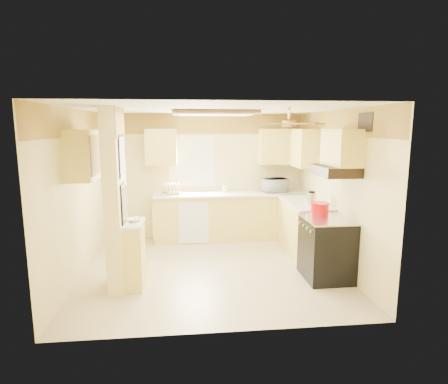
{
  "coord_description": "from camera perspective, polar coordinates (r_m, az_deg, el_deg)",
  "views": [
    {
      "loc": [
        -0.41,
        -5.68,
        2.24
      ],
      "look_at": [
        0.24,
        0.35,
        1.18
      ],
      "focal_mm": 30.0,
      "sensor_mm": 36.0,
      "label": 1
    }
  ],
  "objects": [
    {
      "name": "range_hood",
      "position": [
        5.6,
        16.54,
        3.14
      ],
      "size": [
        0.5,
        0.76,
        0.14
      ],
      "primitive_type": "cube",
      "color": "black",
      "rests_on": "upper_cab_over_stove"
    },
    {
      "name": "upper_cab_left_wall",
      "position": [
        5.63,
        -20.76,
        5.29
      ],
      "size": [
        0.35,
        0.75,
        0.7
      ],
      "primitive_type": "cube",
      "color": "#F5DF73",
      "rests_on": "wall_left"
    },
    {
      "name": "countertop_back",
      "position": [
        7.45,
        1.0,
        -0.31
      ],
      "size": [
        3.04,
        0.64,
        0.04
      ],
      "primitive_type": "cube",
      "color": "white",
      "rests_on": "lower_cabinets_back"
    },
    {
      "name": "dishwasher_panel",
      "position": [
        7.2,
        -4.66,
        -4.68
      ],
      "size": [
        0.58,
        0.02,
        0.8
      ],
      "primitive_type": "cube",
      "color": "white",
      "rests_on": "lower_cabinets_back"
    },
    {
      "name": "ceiling_light_panel",
      "position": [
        6.21,
        -1.43,
        11.89
      ],
      "size": [
        1.35,
        0.95,
        0.06
      ],
      "color": "brown",
      "rests_on": "ceiling"
    },
    {
      "name": "upper_cab_right",
      "position": [
        7.29,
        11.82,
        6.63
      ],
      "size": [
        0.35,
        1.0,
        0.7
      ],
      "primitive_type": "cube",
      "color": "#F5DF73",
      "rests_on": "wall_right"
    },
    {
      "name": "countertop_right",
      "position": [
        6.75,
        12.13,
        -1.59
      ],
      "size": [
        0.64,
        1.44,
        0.04
      ],
      "primitive_type": "cube",
      "color": "white",
      "rests_on": "lower_cabinets_right"
    },
    {
      "name": "wall_front",
      "position": [
        3.93,
        0.08,
        -4.68
      ],
      "size": [
        4.0,
        0.0,
        4.0
      ],
      "primitive_type": "plane",
      "rotation": [
        -1.57,
        0.0,
        0.0
      ],
      "color": "beige",
      "rests_on": "floor"
    },
    {
      "name": "dutch_oven",
      "position": [
        5.86,
        14.39,
        -2.49
      ],
      "size": [
        0.29,
        0.29,
        0.19
      ],
      "color": "red",
      "rests_on": "stove"
    },
    {
      "name": "kettle",
      "position": [
        6.45,
        13.2,
        -0.97
      ],
      "size": [
        0.16,
        0.16,
        0.24
      ],
      "color": "silver",
      "rests_on": "countertop_right"
    },
    {
      "name": "window",
      "position": [
        7.6,
        -4.9,
        4.66
      ],
      "size": [
        0.92,
        0.02,
        1.02
      ],
      "color": "white",
      "rests_on": "wall_back"
    },
    {
      "name": "utensil_crock",
      "position": [
        7.56,
        0.13,
        0.51
      ],
      "size": [
        0.1,
        0.1,
        0.2
      ],
      "color": "white",
      "rests_on": "countertop_back"
    },
    {
      "name": "upper_cab_back_right",
      "position": [
        7.67,
        8.76,
        6.88
      ],
      "size": [
        0.9,
        0.35,
        0.7
      ],
      "primitive_type": "cube",
      "color": "#F5DF73",
      "rests_on": "wall_back"
    },
    {
      "name": "microwave",
      "position": [
        7.63,
        7.77,
        1.03
      ],
      "size": [
        0.54,
        0.41,
        0.27
      ],
      "primitive_type": "imported",
      "rotation": [
        0.0,
        0.0,
        3.3
      ],
      "color": "white",
      "rests_on": "countertop_back"
    },
    {
      "name": "ledge_top",
      "position": [
        5.35,
        -13.7,
        -4.67
      ],
      "size": [
        0.28,
        0.58,
        0.04
      ],
      "primitive_type": "cube",
      "color": "white",
      "rests_on": "partition_ledge"
    },
    {
      "name": "bowl",
      "position": [
        5.37,
        -13.43,
        -4.13
      ],
      "size": [
        0.24,
        0.24,
        0.05
      ],
      "primitive_type": "imported",
      "rotation": [
        0.0,
        0.0,
        0.35
      ],
      "color": "white",
      "rests_on": "ledge_top"
    },
    {
      "name": "ceiling",
      "position": [
        5.7,
        -2.03,
        12.51
      ],
      "size": [
        4.0,
        4.0,
        0.0
      ],
      "primitive_type": "plane",
      "rotation": [
        3.14,
        0.0,
        0.0
      ],
      "color": "white",
      "rests_on": "wall_back"
    },
    {
      "name": "stove",
      "position": [
        5.82,
        15.33,
        -8.28
      ],
      "size": [
        0.68,
        0.77,
        0.92
      ],
      "color": "black",
      "rests_on": "floor"
    },
    {
      "name": "wall_back",
      "position": [
        7.66,
        -3.0,
        2.46
      ],
      "size": [
        4.0,
        0.0,
        4.0
      ],
      "primitive_type": "plane",
      "rotation": [
        1.57,
        0.0,
        0.0
      ],
      "color": "beige",
      "rests_on": "floor"
    },
    {
      "name": "floor",
      "position": [
        6.12,
        -1.88,
        -11.57
      ],
      "size": [
        4.0,
        4.0,
        0.0
      ],
      "primitive_type": "plane",
      "color": "#D1B890",
      "rests_on": "ground"
    },
    {
      "name": "lower_cabinets_back",
      "position": [
        7.55,
        0.98,
        -3.81
      ],
      "size": [
        3.0,
        0.6,
        0.9
      ],
      "primitive_type": "cube",
      "color": "#F5DF73",
      "rests_on": "floor"
    },
    {
      "name": "partition_column",
      "position": [
        5.31,
        -16.2,
        -1.24
      ],
      "size": [
        0.2,
        0.7,
        2.5
      ],
      "primitive_type": "cube",
      "color": "beige",
      "rests_on": "floor"
    },
    {
      "name": "wall_right",
      "position": [
        6.25,
        16.65,
        0.37
      ],
      "size": [
        0.0,
        3.8,
        3.8
      ],
      "primitive_type": "plane",
      "rotation": [
        1.57,
        0.0,
        -1.57
      ],
      "color": "beige",
      "rests_on": "floor"
    },
    {
      "name": "vent_grate",
      "position": [
        5.35,
        20.77,
        9.92
      ],
      "size": [
        0.02,
        0.4,
        0.25
      ],
      "primitive_type": "cube",
      "color": "black",
      "rests_on": "wall_right"
    },
    {
      "name": "lower_cabinets_right",
      "position": [
        6.86,
        12.07,
        -5.44
      ],
      "size": [
        0.6,
        1.4,
        0.9
      ],
      "primitive_type": "cube",
      "color": "#F5DF73",
      "rests_on": "floor"
    },
    {
      "name": "dish_rack",
      "position": [
        7.39,
        -8.16,
        0.26
      ],
      "size": [
        0.38,
        0.29,
        0.21
      ],
      "color": "tan",
      "rests_on": "countertop_back"
    },
    {
      "name": "wallpaper_border",
      "position": [
        7.57,
        -3.06,
        10.34
      ],
      "size": [
        4.0,
        0.02,
        0.4
      ],
      "primitive_type": "cube",
      "color": "gold",
      "rests_on": "wall_back"
    },
    {
      "name": "poster_nashville",
      "position": [
        5.3,
        -14.98,
        -1.75
      ],
      "size": [
        0.02,
        0.42,
        0.57
      ],
      "color": "black",
      "rests_on": "partition_column"
    },
    {
      "name": "upper_cab_back_left",
      "position": [
        7.43,
        -9.57,
        6.76
      ],
      "size": [
        0.6,
        0.35,
        0.7
      ],
      "primitive_type": "cube",
      "color": "#F5DF73",
      "rests_on": "wall_back"
    },
    {
      "name": "ceiling_fan",
      "position": [
        5.18,
        9.85,
        10.27
      ],
      "size": [
        1.15,
        1.15,
        0.26
      ],
      "color": "gold",
      "rests_on": "ceiling"
    },
    {
      "name": "wall_left",
      "position": [
        5.98,
        -21.43,
        -0.31
      ],
      "size": [
        0.0,
        3.8,
        3.8
      ],
      "primitive_type": "plane",
      "rotation": [
        1.57,
        0.0,
        1.57
      ],
      "color": "beige",
      "rests_on": "floor"
    },
    {
      "name": "upper_cab_over_stove",
      "position": [
        5.6,
        17.52,
        6.49
      ],
      "size": [
        0.35,
        0.76,
        0.52
      ],
      "primitive_type": "cube",
      "color": "#F5DF73",
      "rests_on": "wall_right"
    },
    {
      "name": "poster_menu",
      "position": [
        5.21,
        -15.3,
        5.27
      ],
      "size": [
        0.02,
        0.42,
        0.57
      ],
      "color": "black",
      "rests_on": "partition_column"
    },
    {
      "name": "partition_ledge",
      "position": [
        5.48,
        -13.5,
        -9.44
      ],
      "size": [
        0.25,
        0.55,
        0.9
      ],
      "primitive_type": "cube",
      "color": "#F5DF73",
      "rests_on": "floor"
    }
  ]
}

